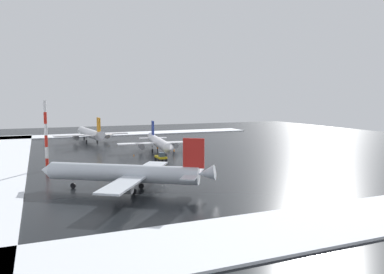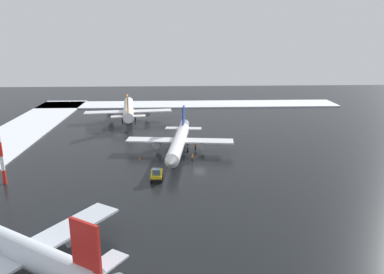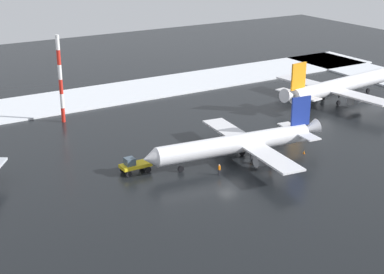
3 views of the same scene
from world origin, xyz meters
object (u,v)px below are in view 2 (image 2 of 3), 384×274
(pushback_tug, at_px, (157,174))
(traffic_cone_near_nose, at_px, (190,140))
(airplane_foreground_jet, at_px, (129,109))
(traffic_cone_mid_line, at_px, (139,158))
(ground_crew_near_tug, at_px, (195,146))
(airplane_far_rear, at_px, (179,142))
(ground_crew_by_nose_gear, at_px, (192,157))
(ground_crew_beside_wing, at_px, (180,147))
(airplane_distant_tail, at_px, (12,246))

(pushback_tug, bearing_deg, traffic_cone_near_nose, 164.30)
(airplane_foreground_jet, height_order, traffic_cone_mid_line, airplane_foreground_jet)
(ground_crew_near_tug, bearing_deg, traffic_cone_near_nose, -35.15)
(airplane_far_rear, distance_m, traffic_cone_near_nose, 11.77)
(traffic_cone_near_nose, relative_size, traffic_cone_mid_line, 1.00)
(ground_crew_by_nose_gear, distance_m, traffic_cone_near_nose, 16.56)
(airplane_far_rear, distance_m, pushback_tug, 16.61)
(airplane_foreground_jet, bearing_deg, airplane_far_rear, -163.01)
(airplane_foreground_jet, xyz_separation_m, ground_crew_by_nose_gear, (42.52, 19.05, -2.32))
(airplane_far_rear, height_order, traffic_cone_mid_line, airplane_far_rear)
(pushback_tug, relative_size, ground_crew_beside_wing, 2.70)
(pushback_tug, relative_size, ground_crew_near_tug, 2.70)
(airplane_foreground_jet, height_order, pushback_tug, airplane_foreground_jet)
(ground_crew_by_nose_gear, bearing_deg, ground_crew_beside_wing, -88.96)
(pushback_tug, height_order, traffic_cone_mid_line, pushback_tug)
(ground_crew_by_nose_gear, height_order, traffic_cone_near_nose, ground_crew_by_nose_gear)
(ground_crew_near_tug, relative_size, traffic_cone_mid_line, 3.11)
(ground_crew_beside_wing, bearing_deg, traffic_cone_near_nose, 47.02)
(airplane_distant_tail, bearing_deg, pushback_tug, -85.60)
(airplane_far_rear, relative_size, ground_crew_by_nose_gear, 18.05)
(ground_crew_near_tug, xyz_separation_m, ground_crew_by_nose_gear, (8.74, -1.13, 0.00))
(airplane_far_rear, xyz_separation_m, pushback_tug, (15.90, -4.51, -1.74))
(pushback_tug, bearing_deg, ground_crew_beside_wing, 165.55)
(airplane_far_rear, relative_size, airplane_foreground_jet, 0.92)
(airplane_foreground_jet, relative_size, traffic_cone_near_nose, 60.98)
(airplane_foreground_jet, xyz_separation_m, ground_crew_beside_wing, (34.62, 16.30, -2.32))
(airplane_far_rear, distance_m, traffic_cone_mid_line, 10.04)
(airplane_distant_tail, xyz_separation_m, ground_crew_near_tug, (-47.24, 24.03, -2.35))
(airplane_distant_tail, bearing_deg, ground_crew_near_tug, -83.66)
(airplane_far_rear, relative_size, ground_crew_near_tug, 18.05)
(ground_crew_by_nose_gear, height_order, traffic_cone_mid_line, ground_crew_by_nose_gear)
(airplane_far_rear, xyz_separation_m, ground_crew_by_nose_gear, (5.49, 2.88, -2.06))
(airplane_distant_tail, relative_size, traffic_cone_near_nose, 54.10)
(traffic_cone_mid_line, bearing_deg, ground_crew_near_tug, 117.78)
(pushback_tug, xyz_separation_m, traffic_cone_mid_line, (-12.30, -4.46, -1.01))
(ground_crew_by_nose_gear, bearing_deg, airplane_far_rear, -80.50)
(pushback_tug, relative_size, traffic_cone_mid_line, 8.38)
(pushback_tug, distance_m, ground_crew_near_tug, 20.95)
(airplane_far_rear, xyz_separation_m, ground_crew_beside_wing, (-2.41, 0.13, -2.06))
(airplane_foreground_jet, distance_m, airplane_distant_tail, 81.12)
(airplane_foreground_jet, relative_size, pushback_tug, 7.28)
(airplane_foreground_jet, distance_m, traffic_cone_mid_line, 41.37)
(ground_crew_by_nose_gear, relative_size, ground_crew_beside_wing, 1.00)
(airplane_far_rear, distance_m, airplane_foreground_jet, 40.41)
(airplane_far_rear, bearing_deg, traffic_cone_mid_line, -61.69)
(airplane_far_rear, relative_size, ground_crew_beside_wing, 18.05)
(airplane_distant_tail, bearing_deg, ground_crew_beside_wing, -80.16)
(airplane_foreground_jet, bearing_deg, ground_crew_beside_wing, -161.40)
(airplane_foreground_jet, xyz_separation_m, pushback_tug, (52.93, 11.67, -2.01))
(pushback_tug, bearing_deg, airplane_distant_tail, -29.16)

